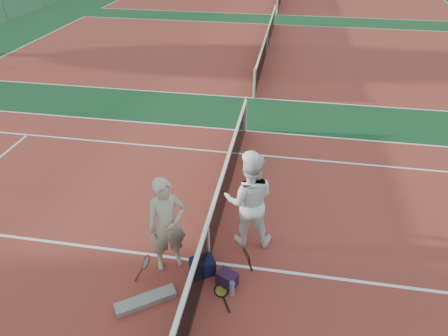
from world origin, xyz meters
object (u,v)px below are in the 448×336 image
object	(u,v)px
net_main	(208,243)
player_b	(249,200)
racket_spare	(221,291)
water_bottle	(232,289)
player_a	(167,225)
sports_bag_purple	(227,279)
racket_black_held	(247,261)
sports_bag_navy	(203,266)
racket_red	(147,268)

from	to	relation	value
net_main	player_b	bearing A→B (deg)	49.04
racket_spare	water_bottle	xyz separation A→B (m)	(0.20, -0.03, 0.14)
player_a	sports_bag_purple	xyz separation A→B (m)	(1.15, -0.32, -0.82)
racket_black_held	water_bottle	distance (m)	0.59
net_main	water_bottle	world-z (taller)	net_main
net_main	sports_bag_purple	size ratio (longest dim) A/B	31.23
player_a	player_b	xyz separation A→B (m)	(1.37, 0.91, 0.05)
racket_spare	sports_bag_purple	bearing A→B (deg)	-53.13
racket_spare	sports_bag_purple	size ratio (longest dim) A/B	1.71
net_main	sports_bag_navy	xyz separation A→B (m)	(-0.05, -0.28, -0.34)
player_b	water_bottle	world-z (taller)	player_b
player_a	sports_bag_navy	size ratio (longest dim) A/B	4.45
net_main	player_b	size ratio (longest dim) A/B	5.44
player_a	racket_spare	distance (m)	1.51
water_bottle	racket_red	bearing A→B (deg)	176.24
net_main	racket_spare	bearing A→B (deg)	-61.20
sports_bag_navy	water_bottle	distance (m)	0.73
player_a	racket_red	world-z (taller)	player_a
racket_spare	sports_bag_navy	distance (m)	0.57
water_bottle	sports_bag_navy	bearing A→B (deg)	147.01
net_main	sports_bag_purple	bearing A→B (deg)	-46.93
player_b	sports_bag_navy	size ratio (longest dim) A/B	4.66
net_main	racket_red	world-z (taller)	net_main
player_b	racket_red	distance (m)	2.26
racket_red	player_b	bearing A→B (deg)	13.41
net_main	water_bottle	bearing A→B (deg)	-50.50
player_a	player_b	distance (m)	1.64
sports_bag_navy	racket_black_held	bearing A→B (deg)	10.19
sports_bag_navy	net_main	bearing A→B (deg)	78.90
player_a	racket_red	size ratio (longest dim) A/B	3.62
net_main	sports_bag_purple	world-z (taller)	net_main
racket_black_held	racket_spare	bearing A→B (deg)	20.34
racket_black_held	sports_bag_navy	world-z (taller)	racket_black_held
net_main	player_a	bearing A→B (deg)	-168.15
net_main	sports_bag_navy	bearing A→B (deg)	-101.10
player_a	water_bottle	xyz separation A→B (m)	(1.27, -0.53, -0.81)
racket_black_held	racket_red	bearing A→B (deg)	-18.69
player_b	racket_black_held	world-z (taller)	player_b
racket_spare	water_bottle	world-z (taller)	water_bottle
racket_red	water_bottle	xyz separation A→B (m)	(1.57, -0.10, -0.12)
player_a	sports_bag_purple	bearing A→B (deg)	-46.35
player_a	sports_bag_navy	distance (m)	1.04
racket_black_held	player_a	bearing A→B (deg)	-32.11
player_b	sports_bag_navy	bearing A→B (deg)	49.74
net_main	player_b	xyz separation A→B (m)	(0.66, 0.76, 0.50)
sports_bag_purple	racket_spare	bearing A→B (deg)	-114.69
player_b	sports_bag_purple	distance (m)	1.52
sports_bag_purple	water_bottle	size ratio (longest dim) A/B	1.17
player_b	net_main	bearing A→B (deg)	43.30
racket_red	water_bottle	size ratio (longest dim) A/B	1.78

